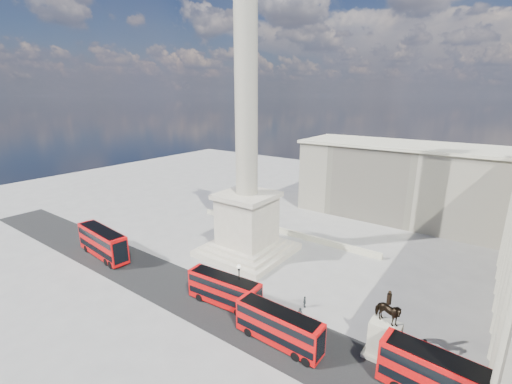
{
  "coord_description": "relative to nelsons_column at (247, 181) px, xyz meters",
  "views": [
    {
      "loc": [
        33.5,
        -38.52,
        26.49
      ],
      "look_at": [
        4.25,
        1.74,
        12.47
      ],
      "focal_mm": 24.0,
      "sensor_mm": 36.0,
      "label": 1
    }
  ],
  "objects": [
    {
      "name": "ground",
      "position": [
        0.0,
        -5.0,
        -12.92
      ],
      "size": [
        180.0,
        180.0,
        0.0
      ],
      "primitive_type": "plane",
      "color": "gray",
      "rests_on": "ground"
    },
    {
      "name": "pedestrian_crossing",
      "position": [
        15.84,
        -8.48,
        -12.13
      ],
      "size": [
        0.89,
        0.95,
        1.57
      ],
      "primitive_type": "imported",
      "rotation": [
        0.0,
        0.0,
        2.28
      ],
      "color": "#212625",
      "rests_on": "ground"
    },
    {
      "name": "balustrade_wall",
      "position": [
        0.0,
        11.0,
        -12.37
      ],
      "size": [
        40.0,
        0.6,
        1.1
      ],
      "primitive_type": "cube",
      "color": "beige",
      "rests_on": "ground"
    },
    {
      "name": "pedestrian_standing",
      "position": [
        30.04,
        -8.57,
        -11.99
      ],
      "size": [
        1.14,
        1.13,
        1.85
      ],
      "primitive_type": "imported",
      "rotation": [
        0.0,
        0.0,
        3.89
      ],
      "color": "#212625",
      "rests_on": "ground"
    },
    {
      "name": "nelsons_column",
      "position": [
        0.0,
        0.0,
        0.0
      ],
      "size": [
        14.0,
        14.0,
        49.85
      ],
      "color": "beige",
      "rests_on": "ground"
    },
    {
      "name": "red_bus_a",
      "position": [
        -18.73,
        -15.65,
        -10.31
      ],
      "size": [
        12.47,
        3.98,
        4.97
      ],
      "rotation": [
        0.0,
        0.0,
        -0.1
      ],
      "color": "red",
      "rests_on": "ground"
    },
    {
      "name": "asphalt_road",
      "position": [
        5.0,
        -15.0,
        -12.91
      ],
      "size": [
        120.0,
        9.0,
        0.01
      ],
      "primitive_type": "cube",
      "color": "black",
      "rests_on": "ground"
    },
    {
      "name": "red_bus_d",
      "position": [
        32.99,
        -14.28,
        -10.44
      ],
      "size": [
        11.78,
        3.46,
        4.71
      ],
      "rotation": [
        0.0,
        0.0,
        -0.07
      ],
      "color": "red",
      "rests_on": "ground"
    },
    {
      "name": "building_northeast",
      "position": [
        20.0,
        35.0,
        -4.59
      ],
      "size": [
        51.0,
        17.0,
        16.6
      ],
      "color": "#B5AF95",
      "rests_on": "ground"
    },
    {
      "name": "victorian_lamp",
      "position": [
        9.12,
        -13.6,
        -9.27
      ],
      "size": [
        0.53,
        0.53,
        6.2
      ],
      "rotation": [
        0.0,
        0.0,
        -0.27
      ],
      "color": "black",
      "rests_on": "ground"
    },
    {
      "name": "red_bus_b",
      "position": [
        7.16,
        -14.18,
        -10.73
      ],
      "size": [
        10.43,
        3.1,
        4.17
      ],
      "rotation": [
        0.0,
        0.0,
        0.07
      ],
      "color": "red",
      "rests_on": "ground"
    },
    {
      "name": "equestrian_statue",
      "position": [
        26.66,
        -11.46,
        -10.21
      ],
      "size": [
        3.74,
        2.81,
        7.86
      ],
      "color": "beige",
      "rests_on": "ground"
    },
    {
      "name": "red_bus_c",
      "position": [
        16.75,
        -16.19,
        -10.74
      ],
      "size": [
        10.28,
        2.63,
        4.15
      ],
      "rotation": [
        0.0,
        0.0,
        -0.02
      ],
      "color": "red",
      "rests_on": "ground"
    },
    {
      "name": "pedestrian_walking",
      "position": [
        16.82,
        -11.5,
        -11.96
      ],
      "size": [
        0.75,
        0.55,
        1.92
      ],
      "primitive_type": "imported",
      "rotation": [
        0.0,
        0.0,
        0.13
      ],
      "color": "#212625",
      "rests_on": "ground"
    }
  ]
}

